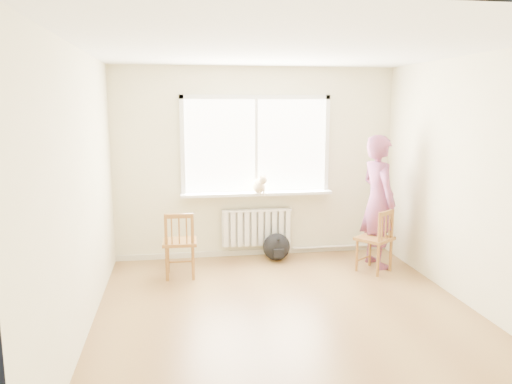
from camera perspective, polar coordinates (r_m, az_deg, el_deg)
name	(u,v)px	position (r m, az deg, el deg)	size (l,w,h in m)	color
floor	(290,318)	(5.33, 3.90, -14.14)	(4.50, 4.50, 0.00)	olive
ceiling	(293,48)	(4.90, 4.29, 16.10)	(4.50, 4.50, 0.00)	white
back_wall	(256,163)	(7.12, -0.04, 3.31)	(4.00, 0.01, 2.70)	beige
window	(256,141)	(7.07, -0.01, 5.80)	(2.12, 0.05, 1.42)	white
windowsill	(257,193)	(7.08, 0.10, -0.17)	(2.15, 0.22, 0.04)	white
radiator	(257,227)	(7.20, 0.08, -4.00)	(1.00, 0.12, 0.55)	white
heating_pipe	(339,246)	(7.61, 9.42, -6.15)	(0.04, 0.04, 1.40)	silver
baseboard	(256,252)	(7.38, -0.02, -6.87)	(4.00, 0.03, 0.08)	beige
chair_left	(180,245)	(6.40, -8.71, -5.96)	(0.43, 0.41, 0.86)	olive
chair_right	(378,241)	(6.73, 13.72, -5.42)	(0.57, 0.56, 0.84)	olive
person	(378,201)	(6.90, 13.80, -1.05)	(0.65, 0.43, 1.78)	#CA4350
cat	(259,185)	(6.97, 0.38, 0.79)	(0.25, 0.41, 0.28)	beige
backpack	(277,247)	(7.09, 2.36, -6.28)	(0.39, 0.29, 0.39)	black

